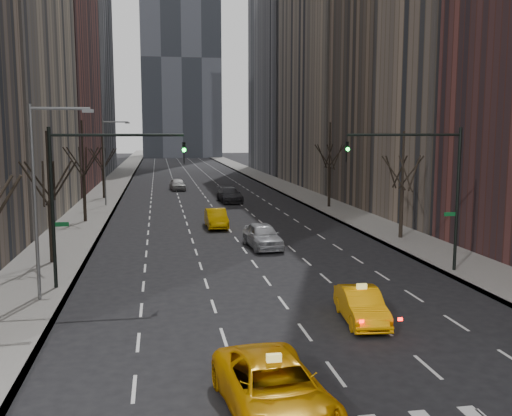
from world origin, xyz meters
name	(u,v)px	position (x,y,z in m)	size (l,w,h in m)	color
ground	(336,374)	(0.00, 0.00, 0.00)	(400.00, 400.00, 0.00)	black
sidewalk_left	(113,185)	(-12.25, 70.00, 0.07)	(4.50, 320.00, 0.15)	slate
sidewalk_right	(274,182)	(12.25, 70.00, 0.07)	(4.50, 320.00, 0.15)	slate
bld_left_far	(35,26)	(-21.50, 66.00, 22.00)	(14.00, 28.00, 44.00)	brown
bld_left_deep	(67,11)	(-21.50, 96.00, 30.00)	(14.00, 30.00, 60.00)	slate
bld_right_far	(346,12)	(21.50, 64.00, 25.00)	(14.00, 28.00, 50.00)	tan
bld_right_deep	(295,23)	(21.50, 95.00, 29.00)	(14.00, 30.00, 58.00)	slate
tree_lw_b	(50,203)	(-12.00, 18.00, 3.72)	(3.36, 3.50, 7.82)	black
tree_lw_c	(84,177)	(-12.00, 34.00, 4.04)	(3.36, 3.50, 8.74)	black
tree_lw_d	(103,169)	(-12.00, 52.00, 3.56)	(3.36, 3.50, 7.36)	black
tree_rw_b	(402,189)	(12.00, 22.00, 3.72)	(3.36, 3.50, 7.82)	black
tree_rw_c	(330,169)	(12.00, 40.00, 4.04)	(3.36, 3.50, 8.74)	black
traffic_mast_left	(87,181)	(-9.11, 12.00, 5.49)	(6.69, 0.39, 8.00)	black
traffic_mast_right	(430,176)	(9.11, 12.00, 5.49)	(6.69, 0.39, 8.00)	black
streetlight_near	(42,182)	(-10.84, 10.00, 5.62)	(2.83, 0.22, 9.00)	slate
streetlight_far	(108,154)	(-10.84, 45.00, 5.62)	(2.83, 0.22, 9.00)	slate
taxi_suv	(274,389)	(-2.55, -2.42, 0.80)	(2.66, 5.76, 1.60)	orange
taxi_sedan	(361,305)	(2.64, 4.83, 0.71)	(1.50, 4.29, 1.41)	#FFA105
silver_sedan_ahead	(263,235)	(1.36, 20.70, 0.85)	(2.01, 5.01, 1.71)	#AAACB2
far_taxi	(216,218)	(-0.94, 29.55, 0.77)	(1.64, 4.69, 1.55)	#E4A604
far_suv_grey	(230,195)	(2.32, 46.61, 0.84)	(2.34, 5.76, 1.67)	#2B2B30
far_car_white	(177,184)	(-3.05, 61.15, 0.82)	(1.93, 4.80, 1.63)	#BABABA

